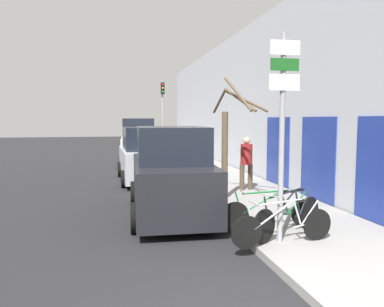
{
  "coord_description": "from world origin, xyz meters",
  "views": [
    {
      "loc": [
        -1.54,
        -3.48,
        2.48
      ],
      "look_at": [
        0.63,
        6.65,
        1.53
      ],
      "focal_mm": 35.0,
      "sensor_mm": 36.0,
      "label": 1
    }
  ],
  "objects_px": {
    "parked_car_1": "(145,157)",
    "traffic_light": "(163,109)",
    "parked_car_0": "(171,176)",
    "pedestrian_near": "(246,159)",
    "bicycle_0": "(283,225)",
    "signpost": "(282,126)",
    "street_tree": "(228,141)",
    "bicycle_2": "(270,212)",
    "parked_car_2": "(138,144)",
    "bicycle_1": "(289,216)"
  },
  "relations": [
    {
      "from": "signpost",
      "to": "bicycle_1",
      "type": "height_order",
      "value": "signpost"
    },
    {
      "from": "parked_car_1",
      "to": "bicycle_2",
      "type": "bearing_deg",
      "value": -77.03
    },
    {
      "from": "signpost",
      "to": "parked_car_2",
      "type": "xyz_separation_m",
      "value": [
        -1.71,
        13.97,
        -1.22
      ]
    },
    {
      "from": "bicycle_0",
      "to": "pedestrian_near",
      "type": "relative_size",
      "value": 1.21
    },
    {
      "from": "bicycle_0",
      "to": "bicycle_2",
      "type": "relative_size",
      "value": 0.99
    },
    {
      "from": "bicycle_0",
      "to": "pedestrian_near",
      "type": "distance_m",
      "value": 5.48
    },
    {
      "from": "bicycle_0",
      "to": "street_tree",
      "type": "xyz_separation_m",
      "value": [
        0.22,
        4.14,
        1.32
      ]
    },
    {
      "from": "bicycle_0",
      "to": "parked_car_1",
      "type": "relative_size",
      "value": 0.49
    },
    {
      "from": "parked_car_1",
      "to": "parked_car_2",
      "type": "relative_size",
      "value": 0.96
    },
    {
      "from": "signpost",
      "to": "bicycle_2",
      "type": "distance_m",
      "value": 2.03
    },
    {
      "from": "bicycle_1",
      "to": "bicycle_2",
      "type": "bearing_deg",
      "value": -11.78
    },
    {
      "from": "bicycle_2",
      "to": "traffic_light",
      "type": "height_order",
      "value": "traffic_light"
    },
    {
      "from": "bicycle_0",
      "to": "parked_car_2",
      "type": "relative_size",
      "value": 0.47
    },
    {
      "from": "parked_car_1",
      "to": "parked_car_2",
      "type": "distance_m",
      "value": 5.46
    },
    {
      "from": "signpost",
      "to": "bicycle_0",
      "type": "bearing_deg",
      "value": -94.43
    },
    {
      "from": "parked_car_0",
      "to": "pedestrian_near",
      "type": "bearing_deg",
      "value": 40.67
    },
    {
      "from": "bicycle_0",
      "to": "traffic_light",
      "type": "relative_size",
      "value": 0.47
    },
    {
      "from": "bicycle_2",
      "to": "street_tree",
      "type": "height_order",
      "value": "street_tree"
    },
    {
      "from": "bicycle_2",
      "to": "traffic_light",
      "type": "relative_size",
      "value": 0.48
    },
    {
      "from": "parked_car_0",
      "to": "traffic_light",
      "type": "bearing_deg",
      "value": 86.16
    },
    {
      "from": "traffic_light",
      "to": "parked_car_1",
      "type": "bearing_deg",
      "value": -104.09
    },
    {
      "from": "bicycle_1",
      "to": "traffic_light",
      "type": "relative_size",
      "value": 0.44
    },
    {
      "from": "pedestrian_near",
      "to": "parked_car_2",
      "type": "bearing_deg",
      "value": -78.3
    },
    {
      "from": "parked_car_1",
      "to": "bicycle_0",
      "type": "bearing_deg",
      "value": -79.85
    },
    {
      "from": "bicycle_1",
      "to": "parked_car_1",
      "type": "height_order",
      "value": "parked_car_1"
    },
    {
      "from": "bicycle_1",
      "to": "parked_car_0",
      "type": "height_order",
      "value": "parked_car_0"
    },
    {
      "from": "bicycle_0",
      "to": "street_tree",
      "type": "bearing_deg",
      "value": -10.57
    },
    {
      "from": "parked_car_1",
      "to": "street_tree",
      "type": "relative_size",
      "value": 1.23
    },
    {
      "from": "parked_car_1",
      "to": "traffic_light",
      "type": "xyz_separation_m",
      "value": [
        1.54,
        6.12,
        2.06
      ]
    },
    {
      "from": "pedestrian_near",
      "to": "street_tree",
      "type": "distance_m",
      "value": 1.68
    },
    {
      "from": "parked_car_0",
      "to": "street_tree",
      "type": "distance_m",
      "value": 2.27
    },
    {
      "from": "signpost",
      "to": "street_tree",
      "type": "relative_size",
      "value": 1.1
    },
    {
      "from": "parked_car_1",
      "to": "street_tree",
      "type": "distance_m",
      "value": 5.03
    },
    {
      "from": "parked_car_0",
      "to": "parked_car_2",
      "type": "bearing_deg",
      "value": 93.17
    },
    {
      "from": "signpost",
      "to": "bicycle_1",
      "type": "xyz_separation_m",
      "value": [
        0.35,
        0.35,
        -1.8
      ]
    },
    {
      "from": "signpost",
      "to": "parked_car_1",
      "type": "bearing_deg",
      "value": 101.99
    },
    {
      "from": "street_tree",
      "to": "pedestrian_near",
      "type": "bearing_deg",
      "value": 48.73
    },
    {
      "from": "parked_car_0",
      "to": "parked_car_1",
      "type": "distance_m",
      "value": 5.59
    },
    {
      "from": "parked_car_2",
      "to": "traffic_light",
      "type": "relative_size",
      "value": 1.01
    },
    {
      "from": "parked_car_0",
      "to": "pedestrian_near",
      "type": "distance_m",
      "value": 3.62
    },
    {
      "from": "bicycle_1",
      "to": "pedestrian_near",
      "type": "height_order",
      "value": "pedestrian_near"
    },
    {
      "from": "signpost",
      "to": "bicycle_2",
      "type": "relative_size",
      "value": 1.82
    },
    {
      "from": "signpost",
      "to": "street_tree",
      "type": "bearing_deg",
      "value": 87.07
    },
    {
      "from": "traffic_light",
      "to": "signpost",
      "type": "bearing_deg",
      "value": -88.94
    },
    {
      "from": "pedestrian_near",
      "to": "parked_car_0",
      "type": "bearing_deg",
      "value": 31.24
    },
    {
      "from": "pedestrian_near",
      "to": "bicycle_0",
      "type": "bearing_deg",
      "value": 70.3
    },
    {
      "from": "signpost",
      "to": "bicycle_0",
      "type": "xyz_separation_m",
      "value": [
        -0.01,
        -0.16,
        -1.83
      ]
    },
    {
      "from": "signpost",
      "to": "traffic_light",
      "type": "relative_size",
      "value": 0.87
    },
    {
      "from": "bicycle_2",
      "to": "bicycle_1",
      "type": "bearing_deg",
      "value": -157.39
    },
    {
      "from": "bicycle_2",
      "to": "pedestrian_near",
      "type": "xyz_separation_m",
      "value": [
        1.04,
        4.29,
        0.65
      ]
    }
  ]
}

